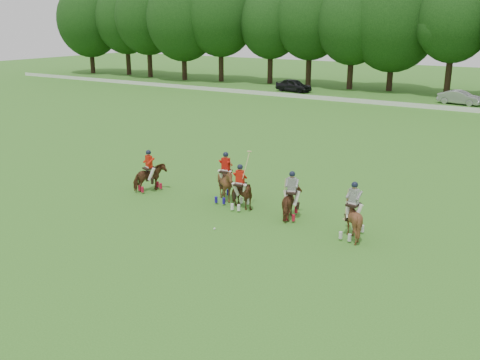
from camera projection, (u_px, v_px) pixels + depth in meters
The scene contains 11 objects.
ground at pixel (183, 240), 20.90m from camera, with size 180.00×180.00×0.00m, color #357220.
tree_line at pixel (457, 20), 57.42m from camera, with size 117.98×14.32×14.75m.
boundary_rail at pixel (424, 106), 51.70m from camera, with size 120.00×0.10×0.44m, color white.
car_left at pixel (294, 85), 63.48m from camera, with size 1.80×4.46×1.52m, color black.
car_mid at pixel (460, 98), 54.01m from camera, with size 1.48×4.25×1.40m, color #9B9A9F.
polo_red_a at pixel (150, 177), 26.68m from camera, with size 1.31×1.80×2.12m.
polo_red_b at pixel (240, 193), 24.22m from camera, with size 1.47×1.30×2.63m.
polo_red_c at pixel (226, 183), 25.20m from camera, with size 1.53×1.68×2.39m.
polo_stripe_a at pixel (291, 202), 23.01m from camera, with size 1.26×1.80×2.12m.
polo_stripe_b at pixel (353, 218), 20.99m from camera, with size 1.40×1.55×2.29m.
polo_ball at pixel (215, 229), 21.94m from camera, with size 0.09×0.09×0.09m, color white.
Camera 1 is at (12.13, -15.21, 8.30)m, focal length 40.00 mm.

